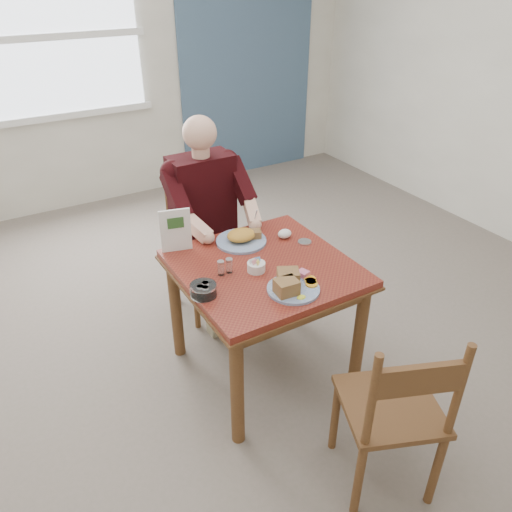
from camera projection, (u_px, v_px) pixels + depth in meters
floor at (263, 367)px, 3.10m from camera, size 6.00×6.00×0.00m
wall_back at (96, 57)px, 4.60m from camera, size 5.50×0.00×5.50m
accent_panel at (248, 44)px, 5.28m from camera, size 1.60×0.02×2.80m
lemon_wedge at (301, 298)px, 2.42m from camera, size 0.06×0.05×0.03m
napkin at (285, 234)px, 2.96m from camera, size 0.09×0.08×0.05m
metal_dish at (305, 242)px, 2.92m from camera, size 0.10×0.10×0.01m
window at (47, 37)px, 4.30m from camera, size 1.72×0.04×1.42m
table at (264, 282)px, 2.77m from camera, size 0.92×0.92×0.75m
chair_far at (204, 246)px, 3.44m from camera, size 0.42×0.42×0.95m
chair_near at (394, 412)px, 2.18m from camera, size 0.55×0.55×0.95m
diner at (207, 207)px, 3.20m from camera, size 0.53×0.56×1.39m
near_plate at (291, 284)px, 2.49m from camera, size 0.32×0.32×0.09m
far_plate at (242, 238)px, 2.91m from camera, size 0.38×0.38×0.08m
caddy at (256, 267)px, 2.65m from camera, size 0.11×0.11×0.07m
shakers at (225, 267)px, 2.62m from camera, size 0.09×0.04×0.08m
creamer at (203, 290)px, 2.45m from camera, size 0.14×0.14×0.06m
menu at (176, 230)px, 2.78m from camera, size 0.17×0.06×0.25m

